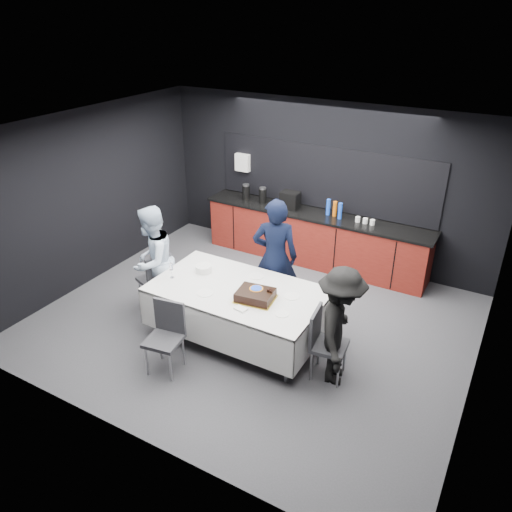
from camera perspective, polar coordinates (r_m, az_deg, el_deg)
The scene contains 18 objects.
ground at distance 7.40m, azimuth -0.38°, elevation -7.56°, with size 6.00×6.00×0.00m, color #46464B.
room_shell at distance 6.52m, azimuth -0.44°, elevation 5.98°, with size 6.04×5.04×2.82m.
kitchenette at distance 8.88m, azimuth 6.66°, elevation 2.54°, with size 4.10×0.64×2.05m.
party_table at distance 6.76m, azimuth -2.10°, elevation -4.77°, with size 2.32×1.32×0.78m.
cake_assembly at distance 6.43m, azimuth -0.07°, elevation -4.49°, with size 0.54×0.47×0.16m.
plate_stack at distance 7.11m, azimuth -6.02°, elevation -1.44°, with size 0.23×0.23×0.10m, color white.
loose_plate_near at distance 6.62m, azimuth -5.83°, elevation -4.22°, with size 0.22×0.22×0.01m, color white.
loose_plate_right_a at distance 6.53m, azimuth 4.10°, elevation -4.60°, with size 0.20×0.20×0.01m, color white.
loose_plate_right_b at distance 6.18m, azimuth 3.01°, elevation -6.62°, with size 0.18×0.18×0.01m, color white.
loose_plate_far at distance 6.98m, azimuth 0.04°, elevation -2.30°, with size 0.21×0.21×0.01m, color white.
fork_pile at distance 6.25m, azimuth -1.78°, elevation -6.05°, with size 0.16×0.10×0.02m, color white.
champagne_flute at distance 6.97m, azimuth -9.66°, elevation -1.30°, with size 0.06×0.06×0.22m.
chair_left at distance 7.61m, azimuth -11.32°, elevation -2.33°, with size 0.54×0.54×0.92m.
chair_right at distance 6.23m, azimuth 7.71°, elevation -9.37°, with size 0.47×0.47×0.92m.
chair_near at distance 6.39m, azimuth -10.21°, elevation -8.49°, with size 0.48×0.48×0.92m.
person_center at distance 7.23m, azimuth 2.19°, elevation -0.16°, with size 0.66×0.43×1.80m, color black.
person_left at distance 7.43m, azimuth -11.75°, elevation -0.54°, with size 0.81×0.63×1.66m, color silver.
person_right at distance 6.05m, azimuth 9.54°, elevation -7.97°, with size 1.00×0.57×1.54m, color black.
Camera 1 is at (3.04, -5.27, 4.22)m, focal length 35.00 mm.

